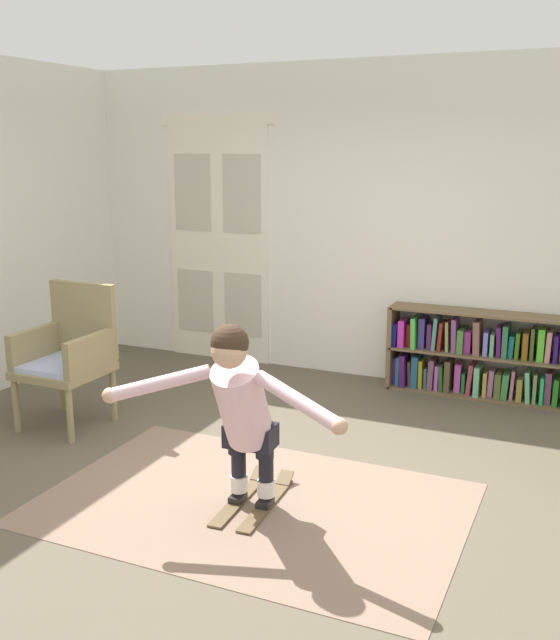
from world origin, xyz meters
The scene contains 8 objects.
ground_plane centered at (0.00, 0.00, 0.00)m, with size 7.20×7.20×0.00m, color brown.
back_wall centered at (0.00, 2.60, 1.45)m, with size 6.00×0.10×2.90m, color silver.
double_door centered at (-1.65, 2.54, 1.23)m, with size 1.22×0.05×2.45m.
rug centered at (0.08, -0.24, 0.00)m, with size 2.55×1.71×0.01m, color #836957.
bookshelf centered at (0.94, 2.39, 0.35)m, with size 1.56×0.30×0.76m.
wicker_chair centered at (-1.83, 0.43, 0.58)m, with size 0.61×0.61×1.10m.
skis_pair centered at (0.08, -0.21, 0.02)m, with size 0.31×0.76×0.07m.
person_skier centered at (0.09, -0.40, 0.71)m, with size 1.43×0.66×1.13m.
Camera 1 is at (1.91, -3.95, 2.13)m, focal length 41.36 mm.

